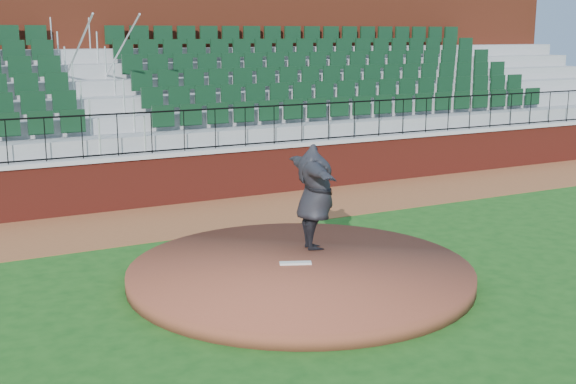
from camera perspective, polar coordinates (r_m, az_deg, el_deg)
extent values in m
plane|color=#184915|center=(12.85, 3.15, -6.93)|extent=(90.00, 90.00, 0.00)
cube|color=brown|center=(17.51, -5.97, -1.77)|extent=(34.00, 3.20, 0.01)
cube|color=maroon|center=(18.84, -7.83, 1.03)|extent=(34.00, 0.35, 1.20)
cube|color=#B7B7B7|center=(18.73, -7.89, 2.98)|extent=(34.00, 0.45, 0.10)
cube|color=maroon|center=(23.81, -12.61, 8.38)|extent=(34.00, 0.50, 5.50)
cylinder|color=brown|center=(12.92, 0.95, -6.21)|extent=(5.91, 5.91, 0.25)
cube|color=silver|center=(12.99, 0.57, -5.45)|extent=(0.56, 0.34, 0.04)
imported|color=black|center=(13.67, 2.05, -0.38)|extent=(1.18, 2.50, 1.96)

